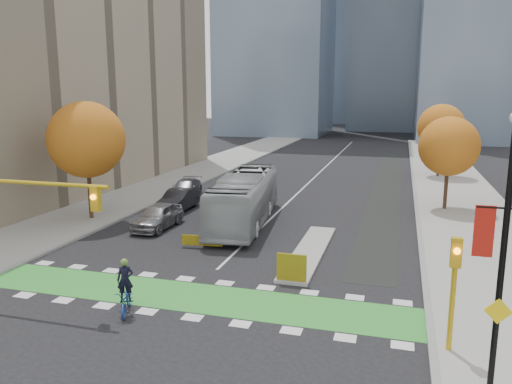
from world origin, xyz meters
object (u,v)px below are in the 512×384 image
Objects in this scene: tree_east_near at (449,146)px; tree_west at (86,140)px; banner_lamppost at (504,243)px; cyclist at (126,295)px; parked_car_c at (185,188)px; hazard_board at (291,267)px; bus at (244,199)px; parked_car_b at (178,200)px; traffic_signal_east at (454,278)px; tree_east_far at (441,127)px; parked_car_a at (158,216)px.

tree_west is at bearing -157.38° from tree_east_near.
banner_lamppost reaches higher than cyclist.
tree_west is 1.66× the size of parked_car_c.
cyclist reaches higher than parked_car_c.
parked_car_c is at bearing 127.24° from hazard_board.
bus is (-13.39, -7.96, -3.14)m from tree_east_near.
tree_west reaches higher than parked_car_b.
cyclist is (-5.74, -4.91, -0.04)m from hazard_board.
tree_east_near is at bearing 36.73° from cyclist.
traffic_signal_east is at bearing -21.15° from cyclist.
tree_east_near is 26.86m from cyclist.
tree_east_far is 33.07m from parked_car_a.
hazard_board is 18.44m from tree_west.
tree_east_far is at bearing 47.71° from cyclist.
parked_car_a is (-5.11, -2.74, -0.90)m from bus.
cyclist is 12.92m from parked_car_a.
tree_east_far reaches higher than hazard_board.
tree_east_near is at bearing 86.19° from traffic_signal_east.
tree_west is 1.08× the size of tree_east_far.
tree_west is 11.49m from bus.
tree_west is at bearing -175.78° from bus.
parked_car_c is at bearing 107.86° from parked_car_b.
traffic_signal_east reaches higher than hazard_board.
parked_car_a is at bearing -158.49° from bus.
parked_car_b reaches higher than parked_car_c.
bus is at bearing 129.26° from traffic_signal_east.
tree_east_far is 1.54× the size of parked_car_c.
traffic_signal_east is 0.85× the size of parked_car_a.
hazard_board is at bearing -114.20° from tree_east_near.
parked_car_b is (-17.83, 16.81, -1.93)m from traffic_signal_east.
bus is 6.43m from parked_car_b.
traffic_signal_east is 20.79m from parked_car_a.
banner_lamppost is at bearing -45.52° from parked_car_b.
bus is at bearing 127.92° from banner_lamppost.
hazard_board is 8.26m from traffic_signal_east.
traffic_signal_east is at bearing 116.61° from banner_lamppost.
bus reaches higher than parked_car_b.
cyclist reaches higher than hazard_board.
traffic_signal_east is 2.92m from banner_lamppost.
bus is 2.50× the size of parked_car_c.
tree_west is 1.68× the size of parked_car_b.
tree_east_near is 0.92× the size of tree_east_far.
tree_east_near is (24.00, 10.00, -0.75)m from tree_west.
parked_car_c is (-2.50, 10.00, -0.10)m from parked_car_a.
tree_west is 0.99× the size of banner_lamppost.
parked_car_b is at bearing 133.13° from hazard_board.
cyclist is 23.18m from parked_car_c.
traffic_signal_east is at bearing -92.97° from tree_east_far.
cyclist is at bearing -139.48° from hazard_board.
tree_east_near is (8.00, 17.80, 4.06)m from hazard_board.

